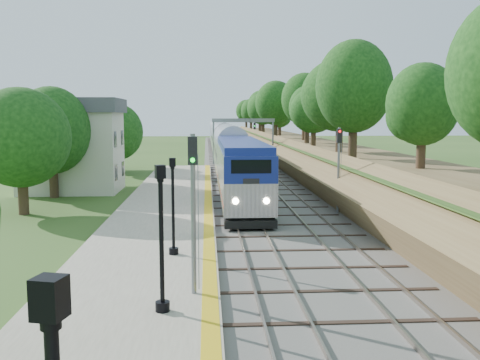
{
  "coord_description": "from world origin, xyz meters",
  "views": [
    {
      "loc": [
        -2.43,
        -16.69,
        6.49
      ],
      "look_at": [
        -0.5,
        14.15,
        2.8
      ],
      "focal_mm": 40.0,
      "sensor_mm": 36.0,
      "label": 1
    }
  ],
  "objects": [
    {
      "name": "ground",
      "position": [
        0.0,
        0.0,
        0.0
      ],
      "size": [
        320.0,
        320.0,
        0.0
      ],
      "primitive_type": "plane",
      "color": "#2D4C19",
      "rests_on": "ground"
    },
    {
      "name": "trees_behind_platform",
      "position": [
        -11.17,
        20.67,
        4.53
      ],
      "size": [
        7.82,
        53.32,
        7.21
      ],
      "color": "#332316",
      "rests_on": "ground"
    },
    {
      "name": "embankment",
      "position": [
        10.35,
        60.0,
        1.95
      ],
      "size": [
        10.64,
        170.0,
        11.7
      ],
      "color": "brown",
      "rests_on": "ground"
    },
    {
      "name": "train",
      "position": [
        0.0,
        72.26,
        2.29
      ],
      "size": [
        3.04,
        121.97,
        4.47
      ],
      "color": "black",
      "rests_on": "trackbed"
    },
    {
      "name": "signal_gantry",
      "position": [
        2.47,
        54.99,
        4.82
      ],
      "size": [
        8.4,
        0.38,
        6.2
      ],
      "color": "slate",
      "rests_on": "ground"
    },
    {
      "name": "lamppost_mid",
      "position": [
        -3.85,
        -0.32,
        2.45
      ],
      "size": [
        0.46,
        0.46,
        4.63
      ],
      "color": "black",
      "rests_on": "platform"
    },
    {
      "name": "trackbed",
      "position": [
        2.0,
        60.0,
        0.07
      ],
      "size": [
        9.5,
        170.0,
        0.28
      ],
      "color": "#4C4944",
      "rests_on": "ground"
    },
    {
      "name": "signal_platform",
      "position": [
        -2.9,
        1.35,
        3.78
      ],
      "size": [
        0.32,
        0.26,
        5.53
      ],
      "color": "slate",
      "rests_on": "platform"
    },
    {
      "name": "platform",
      "position": [
        -5.2,
        16.0,
        0.19
      ],
      "size": [
        6.4,
        68.0,
        0.38
      ],
      "primitive_type": "cube",
      "color": "gray",
      "rests_on": "ground"
    },
    {
      "name": "station_building",
      "position": [
        -14.0,
        30.0,
        4.09
      ],
      "size": [
        8.6,
        6.6,
        8.0
      ],
      "color": "beige",
      "rests_on": "ground"
    },
    {
      "name": "lamppost_far",
      "position": [
        -3.93,
        6.69,
        2.3
      ],
      "size": [
        0.43,
        0.43,
        4.31
      ],
      "color": "black",
      "rests_on": "platform"
    },
    {
      "name": "signal_farside",
      "position": [
        6.2,
        17.69,
        3.57
      ],
      "size": [
        0.31,
        0.25,
        5.65
      ],
      "color": "slate",
      "rests_on": "ground"
    },
    {
      "name": "yellow_stripe",
      "position": [
        -2.35,
        16.0,
        0.39
      ],
      "size": [
        0.55,
        68.0,
        0.01
      ],
      "primitive_type": "cube",
      "color": "gold",
      "rests_on": "platform"
    }
  ]
}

